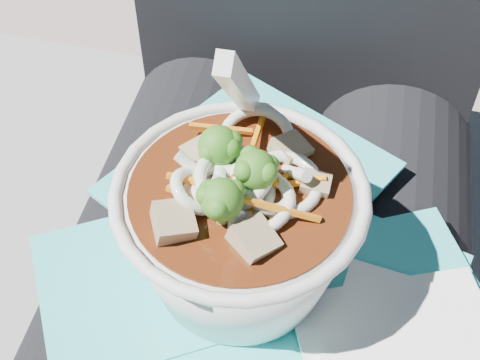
% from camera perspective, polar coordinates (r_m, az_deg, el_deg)
% --- Properties ---
extents(stone_ledge, '(1.02, 0.54, 0.45)m').
position_cam_1_polar(stone_ledge, '(0.93, 2.96, -12.53)').
color(stone_ledge, slate).
rests_on(stone_ledge, ground).
extents(lap, '(0.36, 0.48, 0.16)m').
position_cam_1_polar(lap, '(0.59, 1.55, -11.10)').
color(lap, black).
rests_on(lap, stone_ledge).
extents(person_body, '(0.34, 0.94, 1.00)m').
position_cam_1_polar(person_body, '(0.62, 3.21, -2.71)').
color(person_body, black).
rests_on(person_body, ground).
extents(plastic_bag, '(0.38, 0.43, 0.02)m').
position_cam_1_polar(plastic_bag, '(0.50, 2.30, -9.06)').
color(plastic_bag, '#2EC1C2').
rests_on(plastic_bag, lap).
extents(udon_bowl, '(0.18, 0.18, 0.20)m').
position_cam_1_polar(udon_bowl, '(0.45, -0.01, -3.64)').
color(udon_bowl, silver).
rests_on(udon_bowl, plastic_bag).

